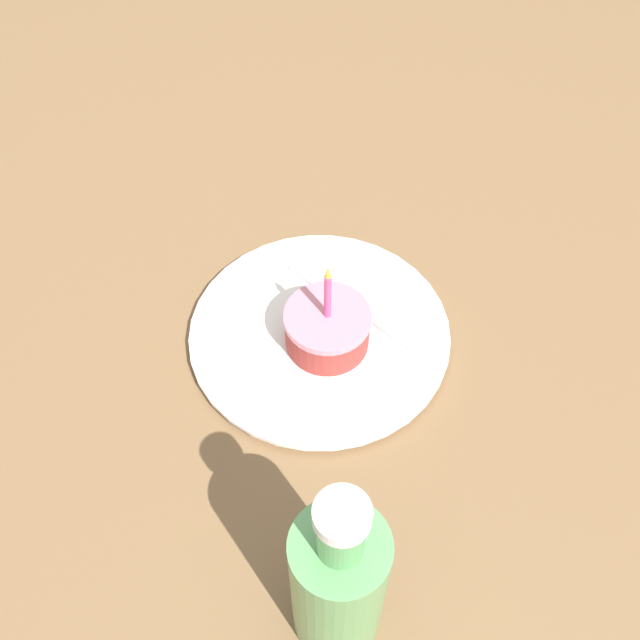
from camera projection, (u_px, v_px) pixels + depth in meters
The scene contains 5 objects.
ground_plane at pixel (295, 351), 0.81m from camera, with size 2.40×2.40×0.04m.
plate at pixel (320, 337), 0.79m from camera, with size 0.27×0.27×0.01m.
cake_slice at pixel (327, 328), 0.75m from camera, with size 0.09×0.09×0.12m.
fork at pixel (345, 298), 0.80m from camera, with size 0.13×0.14×0.00m.
bottle at pixel (338, 582), 0.55m from camera, with size 0.07×0.07×0.22m.
Camera 1 is at (-0.02, -0.46, 0.65)m, focal length 42.00 mm.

